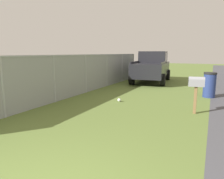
# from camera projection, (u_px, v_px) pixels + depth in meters

# --- Properties ---
(mailbox) EXTENTS (0.28, 0.51, 1.23)m
(mailbox) POSITION_uv_depth(u_px,v_px,m) (196.00, 84.00, 6.76)
(mailbox) COLOR brown
(mailbox) RESTS_ON ground
(pickup_truck) EXTENTS (5.01, 2.57, 2.09)m
(pickup_truck) POSITION_uv_depth(u_px,v_px,m) (152.00, 66.00, 14.35)
(pickup_truck) COLOR black
(pickup_truck) RESTS_ON ground
(trash_bin) EXTENTS (0.55, 0.55, 1.13)m
(trash_bin) POSITION_uv_depth(u_px,v_px,m) (209.00, 85.00, 9.36)
(trash_bin) COLOR navy
(trash_bin) RESTS_ON ground
(fence_section) EXTENTS (13.91, 0.07, 1.91)m
(fence_section) POSITION_uv_depth(u_px,v_px,m) (86.00, 72.00, 10.40)
(fence_section) COLOR #9EA3A8
(fence_section) RESTS_ON ground
(litter_bag_by_mailbox) EXTENTS (0.14, 0.14, 0.14)m
(litter_bag_by_mailbox) POSITION_uv_depth(u_px,v_px,m) (119.00, 100.00, 8.56)
(litter_bag_by_mailbox) COLOR silver
(litter_bag_by_mailbox) RESTS_ON ground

